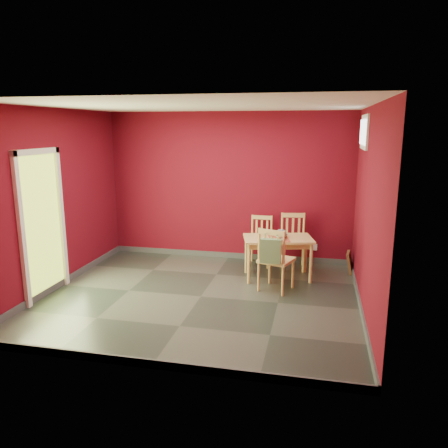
% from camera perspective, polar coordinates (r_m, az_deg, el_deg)
% --- Properties ---
extents(ground, '(4.50, 4.50, 0.00)m').
position_cam_1_polar(ground, '(6.47, -3.05, -9.42)').
color(ground, '#2D342D').
rests_on(ground, ground).
extents(room_shell, '(4.50, 4.50, 4.50)m').
position_cam_1_polar(room_shell, '(6.46, -3.05, -9.01)').
color(room_shell, '#5A0916').
rests_on(room_shell, ground).
extents(doorway, '(0.06, 1.01, 2.13)m').
position_cam_1_polar(doorway, '(6.74, -22.73, 0.47)').
color(doorway, '#B7D838').
rests_on(doorway, ground).
extents(window, '(0.05, 0.90, 0.50)m').
position_cam_1_polar(window, '(6.82, 17.84, 11.37)').
color(window, white).
rests_on(window, room_shell).
extents(outlet_plate, '(0.08, 0.02, 0.12)m').
position_cam_1_polar(outlet_plate, '(8.06, 11.79, -2.98)').
color(outlet_plate, silver).
rests_on(outlet_plate, room_shell).
extents(dining_table, '(1.21, 0.88, 0.68)m').
position_cam_1_polar(dining_table, '(7.11, 7.06, -2.43)').
color(dining_table, tan).
rests_on(dining_table, ground).
extents(table_runner, '(0.44, 0.69, 0.32)m').
position_cam_1_polar(table_runner, '(7.00, 6.99, -2.35)').
color(table_runner, '#AA4830').
rests_on(table_runner, dining_table).
extents(chair_far_left, '(0.42, 0.42, 0.87)m').
position_cam_1_polar(chair_far_left, '(7.83, 4.77, -2.12)').
color(chair_far_left, tan).
rests_on(chair_far_left, ground).
extents(chair_far_right, '(0.52, 0.52, 0.95)m').
position_cam_1_polar(chair_far_right, '(7.69, 9.06, -2.17)').
color(chair_far_right, tan).
rests_on(chair_far_right, ground).
extents(chair_near, '(0.58, 0.58, 0.98)m').
position_cam_1_polar(chair_near, '(6.58, 6.70, -4.53)').
color(chair_near, tan).
rests_on(chair_near, ground).
extents(tote_bag, '(0.30, 0.18, 0.42)m').
position_cam_1_polar(tote_bag, '(6.32, 6.11, -3.52)').
color(tote_bag, '#638857').
rests_on(tote_bag, chair_near).
extents(cat, '(0.40, 0.43, 0.19)m').
position_cam_1_polar(cat, '(7.04, 7.45, -1.07)').
color(cat, slate).
rests_on(cat, table_runner).
extents(picture_frame, '(0.16, 0.36, 0.35)m').
position_cam_1_polar(picture_frame, '(7.74, 16.09, -4.83)').
color(picture_frame, brown).
rests_on(picture_frame, ground).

